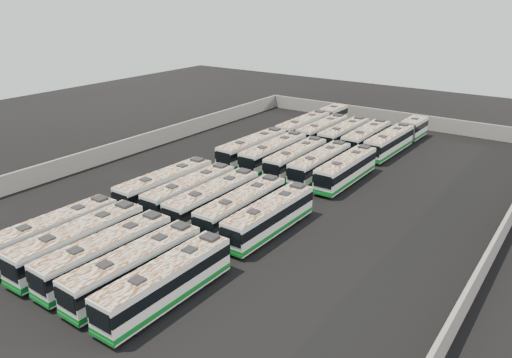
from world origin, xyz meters
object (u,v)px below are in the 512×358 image
object	(u,v)px
bus_front_far_right	(166,282)
bus_midback_center	(296,159)
bus_front_right	(135,267)
bus_back_far_left	(314,123)
bus_midfront_left	(190,192)
bus_midfront_far_left	(165,185)
bus_back_right	(366,138)
bus_midfront_far_right	(270,216)
bus_front_center	(106,254)
bus_midback_right	(320,164)
bus_back_center	(344,135)
bus_front_left	(79,242)
bus_midfront_center	(214,199)
bus_back_far_right	(398,137)
bus_midback_far_right	(346,169)
bus_midback_left	(274,153)
bus_midback_far_left	(253,149)
bus_front_far_left	(55,232)
bus_back_left	(322,131)
bus_midfront_right	(242,207)

from	to	relation	value
bus_front_far_right	bus_midback_center	size ratio (longest dim) A/B	1.01
bus_front_right	bus_back_far_left	distance (m)	44.49
bus_front_right	bus_midfront_left	distance (m)	14.40
bus_midfront_far_left	bus_back_right	distance (m)	29.53
bus_midfront_far_right	bus_back_far_left	xyz separation A→B (m)	(-12.66, 30.77, 0.05)
bus_front_center	bus_midback_right	bearing A→B (deg)	84.72
bus_front_center	bus_back_right	world-z (taller)	bus_back_right
bus_midfront_left	bus_back_center	world-z (taller)	bus_back_center
bus_front_left	bus_midfront_center	size ratio (longest dim) A/B	1.02
bus_back_far_left	bus_back_far_right	world-z (taller)	bus_back_far_left
bus_front_far_right	bus_midback_far_right	size ratio (longest dim) A/B	1.00
bus_midback_right	bus_front_left	bearing A→B (deg)	-103.27
bus_midback_right	bus_back_center	distance (m)	13.10
bus_front_center	bus_back_center	distance (m)	40.42
bus_back_far_left	bus_midback_left	bearing A→B (deg)	-78.73
bus_front_right	bus_midback_right	world-z (taller)	bus_front_right
bus_midfront_far_left	bus_midfront_center	bearing A→B (deg)	1.83
bus_midback_center	bus_back_far_left	world-z (taller)	bus_back_far_left
bus_midback_left	bus_midback_far_right	bearing A→B (deg)	-0.75
bus_front_center	bus_back_far_left	xyz separation A→B (m)	(-6.33, 43.38, 0.03)
bus_midback_center	bus_midback_far_left	bearing A→B (deg)	177.30
bus_midfront_center	bus_midfront_far_left	bearing A→B (deg)	-179.40
bus_midfront_far_left	bus_midfront_left	xyz separation A→B (m)	(3.15, 0.25, -0.05)
bus_front_center	bus_front_left	bearing A→B (deg)	-177.37
bus_midfront_far_right	bus_midback_center	world-z (taller)	bus_midfront_far_right
bus_midfront_far_left	bus_midback_far_left	distance (m)	15.25
bus_front_right	bus_midfront_far_right	world-z (taller)	bus_front_right
bus_midfront_center	bus_midback_center	world-z (taller)	bus_midfront_center
bus_midfront_center	bus_midfront_far_right	xyz separation A→B (m)	(6.40, -0.02, -0.04)
bus_midfront_far_left	bus_back_right	size ratio (longest dim) A/B	1.02
bus_front_far_left	bus_midback_far_right	size ratio (longest dim) A/B	1.00
bus_midfront_far_right	bus_midback_right	xyz separation A→B (m)	(-3.15, 15.09, -0.01)
bus_midback_right	bus_back_center	world-z (taller)	bus_back_center
bus_front_far_right	bus_midback_right	xyz separation A→B (m)	(-3.20, 27.83, -0.01)
bus_back_left	bus_midback_far_left	bearing A→B (deg)	-103.77
bus_midback_center	bus_back_right	size ratio (longest dim) A/B	0.97
bus_front_right	bus_midfront_far_left	bearing A→B (deg)	128.55
bus_back_left	bus_back_right	xyz separation A→B (m)	(6.51, 0.21, 0.05)
bus_midback_right	bus_back_far_right	xyz separation A→B (m)	(3.32, 15.79, 0.00)
bus_front_far_left	bus_back_far_right	world-z (taller)	bus_front_far_left
bus_midback_far_left	bus_front_center	bearing A→B (deg)	-75.65
bus_front_left	bus_back_right	bearing A→B (deg)	80.44
bus_back_center	bus_midfront_far_left	bearing A→B (deg)	-102.69
bus_front_left	bus_midfront_left	size ratio (longest dim) A/B	1.04
bus_front_right	bus_back_center	world-z (taller)	bus_back_center
bus_midfront_right	bus_back_left	xyz separation A→B (m)	(-6.44, 27.50, -0.03)
bus_back_far_right	bus_front_far_right	bearing A→B (deg)	-89.03
bus_back_far_left	bus_front_center	bearing A→B (deg)	-81.73
bus_front_left	bus_back_far_left	distance (m)	43.57
bus_midfront_left	bus_midback_right	bearing A→B (deg)	67.01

